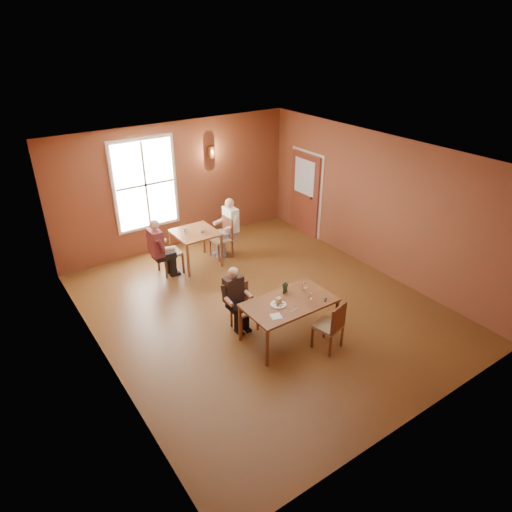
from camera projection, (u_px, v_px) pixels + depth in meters
ground at (262, 307)px, 8.94m from camera, size 6.00×7.00×0.01m
wall_back at (177, 186)px, 10.80m from camera, size 6.00×0.04×3.00m
wall_front at (424, 337)px, 5.68m from camera, size 6.00×0.04×3.00m
wall_left at (97, 287)px, 6.74m from camera, size 0.04×7.00×3.00m
wall_right at (377, 204)px, 9.74m from camera, size 0.04×7.00×3.00m
ceiling at (263, 156)px, 7.55m from camera, size 6.00×7.00×0.04m
window at (145, 185)px, 10.27m from camera, size 1.36×0.10×1.96m
door at (304, 194)px, 11.60m from camera, size 0.12×1.04×2.10m
wall_sconce at (211, 152)px, 10.85m from camera, size 0.16×0.16×0.28m
main_table at (289, 319)px, 7.95m from camera, size 1.58×0.89×0.74m
chair_diner_main at (244, 308)px, 8.14m from camera, size 0.38×0.38×0.86m
diner_main at (245, 302)px, 8.05m from camera, size 0.46×0.46×1.15m
chair_empty at (328, 325)px, 7.66m from camera, size 0.49×0.49×0.91m
plate_food at (278, 304)px, 7.68m from camera, size 0.30×0.30×0.03m
sandwich at (279, 301)px, 7.68m from camera, size 0.09×0.09×0.11m
goblet_a at (304, 287)px, 8.02m from camera, size 0.09×0.09×0.19m
goblet_c at (310, 298)px, 7.73m from camera, size 0.09×0.09×0.17m
menu_stand at (285, 288)px, 7.99m from camera, size 0.13×0.09×0.19m
knife at (295, 309)px, 7.57m from camera, size 0.17×0.05×0.00m
napkin at (276, 316)px, 7.39m from camera, size 0.22×0.22×0.01m
sunglasses at (326, 300)px, 7.82m from camera, size 0.11×0.10×0.01m
second_table at (196, 248)px, 10.32m from camera, size 0.92×0.92×0.81m
chair_diner_white at (221, 238)px, 10.62m from camera, size 0.42×0.42×0.95m
diner_white at (222, 231)px, 10.55m from camera, size 0.53×0.53×1.32m
chair_diner_maroon at (170, 252)px, 9.95m from camera, size 0.45×0.45×1.01m
diner_maroon at (168, 246)px, 9.87m from camera, size 0.53×0.53×1.32m
cup_a at (202, 230)px, 10.09m from camera, size 0.16×0.16×0.10m
cup_b at (185, 230)px, 10.09m from camera, size 0.12×0.12×0.09m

